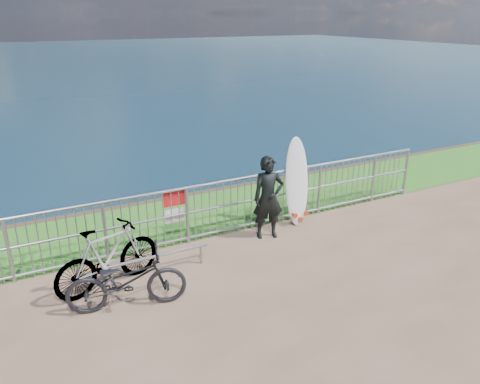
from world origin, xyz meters
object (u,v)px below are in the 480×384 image
bicycle_far (108,257)px  surfer (268,198)px  surfboard (297,185)px  bicycle_near (127,280)px

bicycle_far → surfer: bearing=-98.9°
surfboard → bicycle_far: size_ratio=1.02×
surfer → bicycle_far: bearing=-157.3°
bicycle_far → surfboard: bearing=-96.2°
surfer → bicycle_far: surfer is taller
surfboard → bicycle_far: bearing=-170.1°
surfer → bicycle_near: size_ratio=0.94×
surfboard → bicycle_far: (-3.96, -0.69, -0.30)m
surfer → bicycle_far: (-3.12, -0.39, -0.27)m
surfer → bicycle_near: surfer is taller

